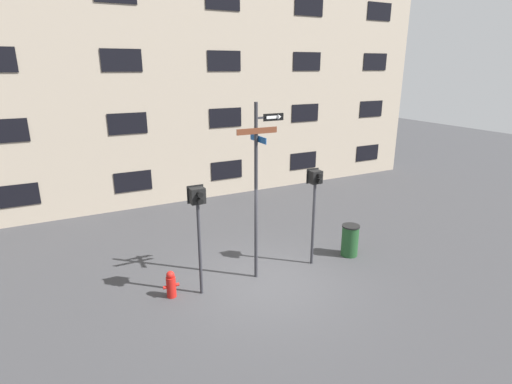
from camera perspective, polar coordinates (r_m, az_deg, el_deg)
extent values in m
plane|color=#38383A|center=(10.84, 1.82, -12.78)|extent=(60.00, 60.00, 0.00)
cube|color=tan|center=(16.62, -11.70, 17.90)|extent=(24.00, 0.60, 11.35)
cube|color=black|center=(16.32, -31.02, -0.45)|extent=(1.44, 0.03, 0.79)
cube|color=black|center=(16.45, -17.13, 1.46)|extent=(1.44, 0.03, 0.79)
cube|color=black|center=(17.52, -4.20, 3.16)|extent=(1.44, 0.03, 0.79)
cube|color=black|center=(19.38, 6.79, 4.47)|extent=(1.44, 0.03, 0.79)
cube|color=black|center=(21.81, 15.62, 5.41)|extent=(1.44, 0.03, 0.79)
cube|color=black|center=(15.87, -32.30, 7.38)|extent=(1.44, 0.03, 0.79)
cube|color=black|center=(16.01, -17.86, 9.29)|extent=(1.44, 0.03, 0.79)
cube|color=black|center=(17.10, -4.37, 10.55)|extent=(1.44, 0.03, 0.79)
cube|color=black|center=(19.00, 7.03, 11.16)|extent=(1.44, 0.03, 0.79)
cube|color=black|center=(21.48, 16.12, 11.34)|extent=(1.44, 0.03, 0.79)
cube|color=black|center=(15.87, -18.65, 17.41)|extent=(1.44, 0.03, 0.79)
cube|color=black|center=(16.98, -4.55, 18.17)|extent=(1.44, 0.03, 0.79)
cube|color=black|center=(18.89, 7.30, 18.02)|extent=(1.44, 0.03, 0.79)
cube|color=black|center=(21.38, 16.65, 17.39)|extent=(1.44, 0.03, 0.79)
cube|color=black|center=(19.05, 7.59, 24.86)|extent=(1.44, 0.03, 0.79)
cube|color=black|center=(21.52, 17.22, 23.42)|extent=(1.44, 0.03, 0.79)
cylinder|color=#2D2D33|center=(10.17, 0.00, -0.45)|extent=(0.09, 0.09, 4.66)
cube|color=#2D2D33|center=(9.85, 1.25, 10.58)|extent=(0.47, 0.05, 0.05)
cube|color=brown|center=(9.73, 0.16, 8.72)|extent=(1.09, 0.02, 0.15)
cube|color=#14478C|center=(9.84, 0.31, 7.60)|extent=(0.02, 0.82, 0.15)
cube|color=black|center=(9.95, 2.51, 10.64)|extent=(0.56, 0.02, 0.18)
cube|color=white|center=(9.92, 2.34, 10.62)|extent=(0.32, 0.01, 0.07)
cone|color=white|center=(10.02, 3.36, 10.67)|extent=(0.10, 0.14, 0.14)
cylinder|color=#2D2D33|center=(9.91, -8.04, -8.16)|extent=(0.08, 0.08, 2.40)
cube|color=black|center=(9.40, -8.39, -0.51)|extent=(0.34, 0.26, 0.37)
cube|color=black|center=(9.53, -8.67, -0.27)|extent=(0.40, 0.02, 0.43)
cylinder|color=black|center=(9.20, -8.03, -0.34)|extent=(0.13, 0.12, 0.13)
cylinder|color=black|center=(9.26, -7.99, -1.33)|extent=(0.13, 0.12, 0.13)
cylinder|color=silver|center=(9.25, -8.14, -0.24)|extent=(0.10, 0.01, 0.10)
cylinder|color=#2D2D33|center=(11.39, 8.17, -4.60)|extent=(0.08, 0.08, 2.43)
cube|color=black|center=(10.95, 8.48, 2.15)|extent=(0.32, 0.26, 0.35)
cube|color=black|center=(11.06, 8.06, 2.32)|extent=(0.38, 0.02, 0.41)
cylinder|color=black|center=(10.78, 9.08, 2.31)|extent=(0.12, 0.12, 0.12)
cylinder|color=black|center=(10.82, 9.04, 1.51)|extent=(0.12, 0.12, 0.12)
cylinder|color=silver|center=(10.82, 8.91, 2.38)|extent=(0.10, 0.01, 0.10)
cylinder|color=red|center=(10.33, -12.02, -13.13)|extent=(0.24, 0.24, 0.54)
sphere|color=red|center=(10.17, -12.14, -11.51)|extent=(0.20, 0.20, 0.20)
cylinder|color=red|center=(10.29, -12.90, -13.16)|extent=(0.08, 0.08, 0.08)
cylinder|color=red|center=(10.35, -11.17, -12.83)|extent=(0.08, 0.08, 0.08)
cylinder|color=#1E4723|center=(12.39, 13.26, -6.82)|extent=(0.50, 0.50, 0.92)
cylinder|color=black|center=(12.20, 13.42, -4.76)|extent=(0.53, 0.53, 0.04)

